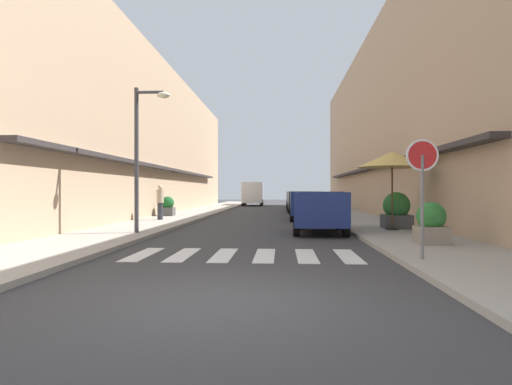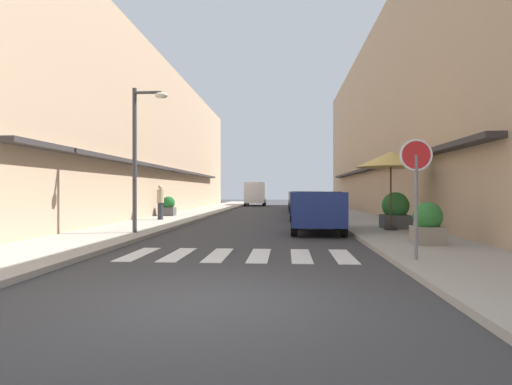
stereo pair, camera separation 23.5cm
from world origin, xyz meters
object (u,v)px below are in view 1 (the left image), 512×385
Objects in this scene: parked_car_distant at (298,198)px; cafe_umbrella at (392,160)px; parked_car_near at (319,207)px; delivery_van at (253,192)px; parked_car_far at (301,199)px; planter_corner at (431,223)px; street_lamp at (143,143)px; planter_midblock at (396,211)px; parked_car_mid at (308,202)px; planter_far at (168,206)px; round_street_sign at (422,167)px; pedestrian_walking_near at (160,201)px.

cafe_umbrella is at bearing -82.45° from parked_car_distant.
delivery_van reaches higher than parked_car_near.
planter_corner is at bearing -81.87° from parked_car_far.
street_lamp is 9.37m from planter_midblock.
delivery_van is (-4.23, 28.71, 0.49)m from parked_car_near.
parked_car_mid is 0.93× the size of street_lamp.
parked_car_mid is at bearing -79.06° from delivery_van.
planter_far is (-10.54, 7.44, -0.12)m from planter_midblock.
parked_car_distant is 3.07× the size of planter_midblock.
parked_car_far is 1.76× the size of round_street_sign.
parked_car_far reaches higher than planter_midblock.
pedestrian_walking_near is (-8.61, 11.53, -0.97)m from round_street_sign.
parked_car_near is at bearing -90.00° from parked_car_mid.
round_street_sign is at bearing -80.79° from delivery_van.
round_street_sign is at bearing -85.82° from parked_car_far.
planter_corner is (1.05, 2.58, -1.31)m from round_street_sign.
round_street_sign is 2.25× the size of planter_far.
parked_car_distant is 21.92m from street_lamp.
street_lamp is at bearing -125.56° from parked_car_mid.
planter_corner is at bearing -57.62° from parked_car_near.
parked_car_near is 1.45× the size of cafe_umbrella.
delivery_van is at bearing 99.21° from round_street_sign.
parked_car_far is 5.80m from parked_car_distant.
cafe_umbrella is at bearing 10.47° from street_lamp.
cafe_umbrella reaches higher than planter_midblock.
cafe_umbrella reaches higher than parked_car_distant.
parked_car_mid is 13.51m from round_street_sign.
parked_car_distant is 13.66m from planter_far.
planter_far is (-3.40, -20.48, -0.76)m from delivery_van.
delivery_van reaches higher than pedestrian_walking_near.
street_lamp is at bearing 163.14° from planter_corner.
pedestrian_walking_near reaches higher than planter_far.
parked_car_mid is 7.77m from planter_far.
parked_car_far is 1.04× the size of parked_car_distant.
parked_car_distant is 19.67m from cafe_umbrella.
pedestrian_walking_near reaches higher than planter_midblock.
planter_midblock is at bearing -64.27° from parked_car_mid.
pedestrian_walking_near reaches higher than parked_car_distant.
parked_car_mid is 1.60× the size of cafe_umbrella.
parked_car_far is 20.42m from round_street_sign.
parked_car_mid is 2.66× the size of pedestrian_walking_near.
delivery_van reaches higher than planter_corner.
pedestrian_walking_near is (-9.70, 4.82, -1.60)m from cafe_umbrella.
parked_car_far is 16.45m from street_lamp.
round_street_sign is at bearing -77.28° from parked_car_near.
parked_car_mid is at bearing -90.00° from parked_car_distant.
parked_car_distant is at bearing 90.00° from parked_car_near.
planter_midblock is (2.90, -6.02, -0.17)m from parked_car_mid.
parked_car_distant is 2.46× the size of pedestrian_walking_near.
cafe_umbrella is (8.47, 1.57, -0.48)m from street_lamp.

